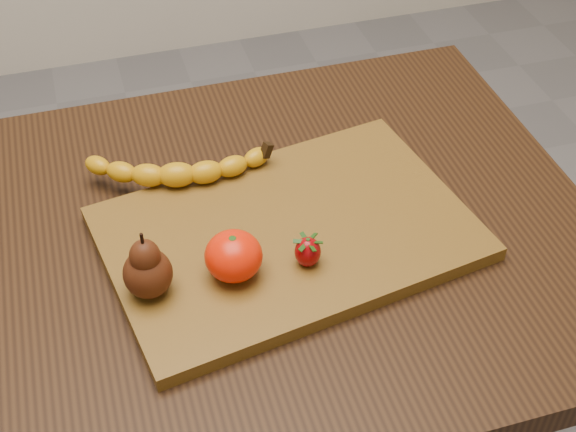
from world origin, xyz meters
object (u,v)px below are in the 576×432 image
object	(u,v)px
table	(217,292)
mandarin	(234,256)
cutting_board	(288,233)
pear	(146,264)

from	to	relation	value
table	mandarin	xyz separation A→B (m)	(0.01, -0.08, 0.15)
table	cutting_board	distance (m)	0.14
pear	mandarin	bearing A→B (deg)	-0.74
cutting_board	mandarin	world-z (taller)	mandarin
table	mandarin	distance (m)	0.17
table	cutting_board	world-z (taller)	cutting_board
cutting_board	pear	distance (m)	0.20
cutting_board	mandarin	distance (m)	0.11
table	pear	world-z (taller)	pear
table	cutting_board	size ratio (longest dim) A/B	2.22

